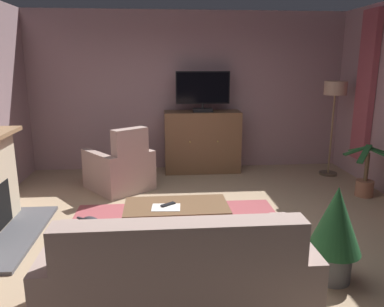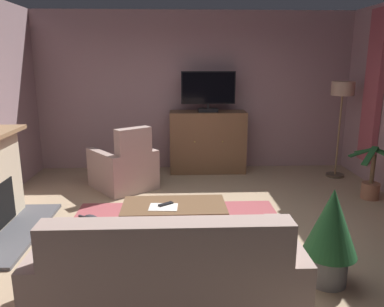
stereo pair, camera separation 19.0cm
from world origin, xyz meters
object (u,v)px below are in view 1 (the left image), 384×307
Objects in this scene: sofa_floral at (180,281)px; floor_lamp at (335,99)px; tv_remote at (168,205)px; potted_plant_leafy_by_curtain at (365,180)px; television at (203,90)px; coffee_table at (176,209)px; armchair_by_fireplace at (121,170)px; tv_cabinet at (202,143)px; cat at (94,224)px; potted_plant_small_fern_corner at (335,228)px; folded_newspaper at (166,208)px.

sofa_floral is 1.22× the size of floor_lamp.
potted_plant_leafy_by_curtain reaches higher than tv_remote.
television reaches higher than coffee_table.
armchair_by_fireplace reaches higher than sofa_floral.
armchair_by_fireplace is at bearing -146.78° from tv_cabinet.
cat is at bearing -166.92° from potted_plant_leafy_by_curtain.
potted_plant_small_fern_corner is at bearing -77.56° from tv_cabinet.
floor_lamp is (2.21, -0.42, 0.82)m from tv_cabinet.
armchair_by_fireplace is at bearing 170.31° from potted_plant_leafy_by_curtain.
tv_cabinet is 2.91m from cat.
floor_lamp is at bearing 92.81° from potted_plant_leafy_by_curtain.
potted_plant_small_fern_corner is 2.69m from cat.
potted_plant_leafy_by_curtain reaches higher than coffee_table.
coffee_table is 1.26m from sofa_floral.
potted_plant_leafy_by_curtain is (2.89, 2.52, -0.06)m from sofa_floral.
potted_plant_leafy_by_curtain is at bearing 23.88° from coffee_table.
sofa_floral reaches higher than coffee_table.
sofa_floral is at bearing -98.70° from tv_cabinet.
cat is at bearing 119.85° from sofa_floral.
television is 0.83× the size of coffee_table.
sofa_floral is at bearing -76.41° from armchair_by_fireplace.
armchair_by_fireplace is 3.50m from potted_plant_small_fern_corner.
tv_remote is at bearing -24.24° from cat.
television reaches higher than tv_cabinet.
television reaches higher than folded_newspaper.
potted_plant_leafy_by_curtain is (2.97, 1.34, -0.20)m from folded_newspaper.
sofa_floral is 4.72m from floor_lamp.
potted_plant_leafy_by_curtain is 0.88× the size of potted_plant_small_fern_corner.
armchair_by_fireplace reaches higher than potted_plant_leafy_by_curtain.
television is 0.47× the size of sofa_floral.
potted_plant_small_fern_corner is (2.18, -2.73, 0.19)m from armchair_by_fireplace.
tv_cabinet is at bearing 81.30° from sofa_floral.
sofa_floral is at bearing -163.63° from potted_plant_small_fern_corner.
armchair_by_fireplace is at bearing 112.84° from folded_newspaper.
armchair_by_fireplace is 3.77m from floor_lamp.
potted_plant_leafy_by_curtain is 1.46× the size of cat.
folded_newspaper is at bearing -144.81° from coffee_table.
floor_lamp is at bearing -9.30° from television.
tv_cabinet is at bearing 146.05° from potted_plant_leafy_by_curtain.
potted_plant_leafy_by_curtain is (2.27, -1.47, -1.22)m from television.
floor_lamp is at bearing 52.07° from sofa_floral.
television reaches higher than potted_plant_small_fern_corner.
potted_plant_leafy_by_curtain is (3.65, -0.62, -0.07)m from armchair_by_fireplace.
tv_remote is at bearing -69.80° from armchair_by_fireplace.
coffee_table is 0.57× the size of sofa_floral.
potted_plant_small_fern_corner is at bearing -113.69° from floor_lamp.
cat is 0.33× the size of floor_lamp.
television is 3.13× the size of folded_newspaper.
potted_plant_small_fern_corner is at bearing 115.02° from tv_remote.
tv_remote is 0.06m from folded_newspaper.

